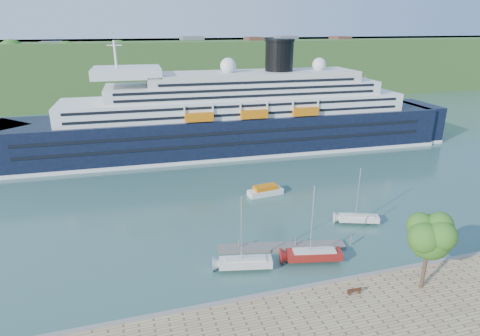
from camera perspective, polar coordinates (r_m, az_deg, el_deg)
name	(u,v)px	position (r m, az deg, el deg)	size (l,w,h in m)	color
ground	(321,290)	(51.35, 11.49, -16.70)	(400.00, 400.00, 0.00)	#2E534A
far_hillside	(168,69)	(183.06, -10.16, 13.71)	(400.00, 50.00, 24.00)	#366126
quay_coping	(323,283)	(50.54, 11.69, -15.77)	(220.00, 0.50, 0.30)	slate
cruise_ship	(229,97)	(98.83, -1.65, 10.03)	(120.68, 17.57, 27.10)	black
park_bench	(354,290)	(49.73, 15.90, -16.33)	(1.58, 0.65, 1.01)	#4C2615
promenade_tree	(428,248)	(51.15, 25.17, -10.30)	(6.26, 6.26, 10.36)	#265D18
floating_pontoon	(282,247)	(58.73, 5.94, -11.07)	(18.20, 2.22, 0.40)	slate
sailboat_white_near	(246,236)	(51.47, 0.79, -9.60)	(7.67, 2.13, 9.90)	silver
sailboat_red	(316,227)	(53.81, 10.77, -8.21)	(8.16, 2.27, 10.54)	maroon
sailboat_white_far	(361,198)	(65.94, 16.80, -4.08)	(6.96, 1.93, 9.00)	silver
tender_launch	(265,190)	(75.36, 3.63, -3.15)	(6.69, 2.29, 1.85)	orange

